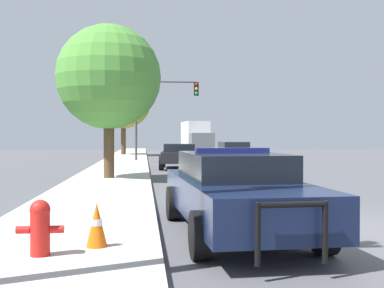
# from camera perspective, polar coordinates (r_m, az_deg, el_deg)

# --- Properties ---
(ground_plane) EXTENTS (110.00, 110.00, 0.00)m
(ground_plane) POSITION_cam_1_polar(r_m,az_deg,el_deg) (9.20, 19.38, -9.73)
(ground_plane) COLOR #4F4F54
(sidewalk_left) EXTENTS (3.00, 110.00, 0.13)m
(sidewalk_left) POSITION_cam_1_polar(r_m,az_deg,el_deg) (8.43, -14.41, -10.23)
(sidewalk_left) COLOR #BCB7AD
(sidewalk_left) RESTS_ON ground_plane
(police_car) EXTENTS (2.23, 5.38, 1.49)m
(police_car) POSITION_cam_1_polar(r_m,az_deg,el_deg) (8.40, 5.11, -5.49)
(police_car) COLOR #141E3D
(police_car) RESTS_ON ground_plane
(fire_hydrant) EXTENTS (0.61, 0.26, 0.73)m
(fire_hydrant) POSITION_cam_1_polar(r_m,az_deg,el_deg) (6.67, -17.56, -9.25)
(fire_hydrant) COLOR red
(fire_hydrant) RESTS_ON sidewalk_left
(traffic_light) EXTENTS (4.22, 0.35, 5.32)m
(traffic_light) POSITION_cam_1_polar(r_m,az_deg,el_deg) (31.87, -3.69, 4.90)
(traffic_light) COLOR #424247
(traffic_light) RESTS_ON sidewalk_left
(car_background_oncoming) EXTENTS (2.08, 4.56, 1.36)m
(car_background_oncoming) POSITION_cam_1_polar(r_m,az_deg,el_deg) (29.72, 5.00, -0.94)
(car_background_oncoming) COLOR slate
(car_background_oncoming) RESTS_ON ground_plane
(car_background_midblock) EXTENTS (2.26, 4.07, 1.31)m
(car_background_midblock) POSITION_cam_1_polar(r_m,az_deg,el_deg) (25.23, -1.52, -1.32)
(car_background_midblock) COLOR black
(car_background_midblock) RESTS_ON ground_plane
(box_truck) EXTENTS (2.80, 7.39, 3.23)m
(box_truck) POSITION_cam_1_polar(r_m,az_deg,el_deg) (49.29, 0.51, 0.92)
(box_truck) COLOR slate
(box_truck) RESTS_ON ground_plane
(tree_sidewalk_far) EXTENTS (4.87, 4.87, 7.13)m
(tree_sidewalk_far) POSITION_cam_1_polar(r_m,az_deg,el_deg) (42.54, -8.14, 5.09)
(tree_sidewalk_far) COLOR #4C3823
(tree_sidewalk_far) RESTS_ON sidewalk_left
(tree_sidewalk_near) EXTENTS (3.95, 3.95, 5.78)m
(tree_sidewalk_near) POSITION_cam_1_polar(r_m,az_deg,el_deg) (18.57, -9.84, 7.78)
(tree_sidewalk_near) COLOR #4C3823
(tree_sidewalk_near) RESTS_ON sidewalk_left
(traffic_cone) EXTENTS (0.30, 0.30, 0.63)m
(traffic_cone) POSITION_cam_1_polar(r_m,az_deg,el_deg) (7.01, -11.23, -9.34)
(traffic_cone) COLOR orange
(traffic_cone) RESTS_ON sidewalk_left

